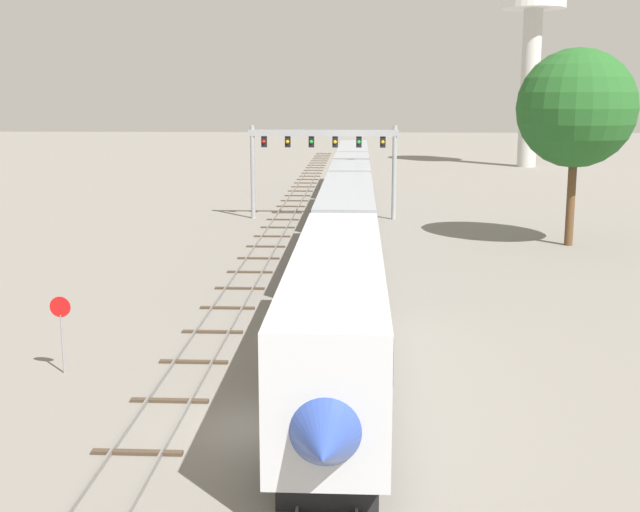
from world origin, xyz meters
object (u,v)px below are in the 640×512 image
(signal_gantry, at_px, (323,150))
(stop_sign, at_px, (61,324))
(water_tower, at_px, (534,8))
(trackside_tree_left, at_px, (576,108))
(passenger_train, at_px, (349,202))

(signal_gantry, bearing_deg, stop_sign, -101.44)
(signal_gantry, bearing_deg, water_tower, 62.49)
(water_tower, xyz_separation_m, stop_sign, (-34.20, -89.10, -19.70))
(water_tower, height_order, stop_sign, water_tower)
(trackside_tree_left, bearing_deg, passenger_train, 173.32)
(signal_gantry, distance_m, stop_sign, 39.26)
(passenger_train, xyz_separation_m, water_tower, (24.20, 60.25, 18.97))
(stop_sign, xyz_separation_m, trackside_tree_left, (24.85, 27.11, 7.23))
(passenger_train, height_order, water_tower, water_tower)
(passenger_train, bearing_deg, trackside_tree_left, -6.68)
(water_tower, relative_size, trackside_tree_left, 2.16)
(water_tower, xyz_separation_m, trackside_tree_left, (-9.36, -61.99, -12.47))
(water_tower, relative_size, stop_sign, 9.75)
(passenger_train, distance_m, stop_sign, 30.55)
(passenger_train, distance_m, trackside_tree_left, 16.30)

